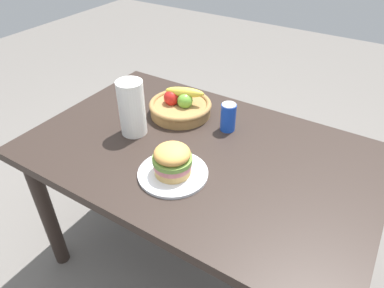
{
  "coord_description": "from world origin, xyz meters",
  "views": [
    {
      "loc": [
        0.57,
        -0.97,
        1.6
      ],
      "look_at": [
        0.0,
        -0.06,
        0.81
      ],
      "focal_mm": 32.53,
      "sensor_mm": 36.0,
      "label": 1
    }
  ],
  "objects_px": {
    "plate": "(174,174)",
    "soda_can": "(228,117)",
    "paper_towel_roll": "(132,108)",
    "sandwich": "(173,160)",
    "fruit_basket": "(180,106)"
  },
  "relations": [
    {
      "from": "plate",
      "to": "soda_can",
      "type": "distance_m",
      "value": 0.38
    },
    {
      "from": "paper_towel_roll",
      "to": "sandwich",
      "type": "bearing_deg",
      "value": -25.03
    },
    {
      "from": "paper_towel_roll",
      "to": "plate",
      "type": "bearing_deg",
      "value": -25.03
    },
    {
      "from": "sandwich",
      "to": "soda_can",
      "type": "xyz_separation_m",
      "value": [
        0.03,
        0.37,
        -0.01
      ]
    },
    {
      "from": "plate",
      "to": "fruit_basket",
      "type": "distance_m",
      "value": 0.44
    },
    {
      "from": "plate",
      "to": "sandwich",
      "type": "distance_m",
      "value": 0.06
    },
    {
      "from": "sandwich",
      "to": "fruit_basket",
      "type": "relative_size",
      "value": 0.5
    },
    {
      "from": "soda_can",
      "to": "plate",
      "type": "bearing_deg",
      "value": -94.23
    },
    {
      "from": "plate",
      "to": "paper_towel_roll",
      "type": "distance_m",
      "value": 0.35
    },
    {
      "from": "plate",
      "to": "sandwich",
      "type": "xyz_separation_m",
      "value": [
        0.0,
        -0.0,
        0.06
      ]
    },
    {
      "from": "soda_can",
      "to": "paper_towel_roll",
      "type": "height_order",
      "value": "paper_towel_roll"
    },
    {
      "from": "sandwich",
      "to": "soda_can",
      "type": "height_order",
      "value": "sandwich"
    },
    {
      "from": "sandwich",
      "to": "soda_can",
      "type": "relative_size",
      "value": 1.16
    },
    {
      "from": "soda_can",
      "to": "fruit_basket",
      "type": "height_order",
      "value": "fruit_basket"
    },
    {
      "from": "plate",
      "to": "soda_can",
      "type": "relative_size",
      "value": 2.07
    }
  ]
}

